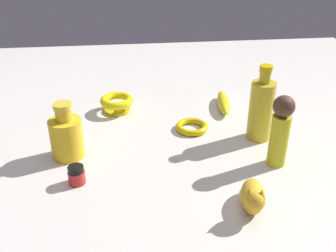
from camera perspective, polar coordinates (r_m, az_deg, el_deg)
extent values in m
plane|color=silver|center=(1.14, 0.00, -2.74)|extent=(2.00, 2.00, 0.00)
cylinder|color=gold|center=(1.17, 13.21, 2.11)|extent=(0.07, 0.07, 0.17)
cylinder|color=gold|center=(1.13, 13.79, 6.86)|extent=(0.03, 0.03, 0.03)
cylinder|color=#CBAF09|center=(1.12, 13.94, 8.05)|extent=(0.04, 0.04, 0.02)
ellipsoid|color=gold|center=(0.93, 12.08, -9.78)|extent=(0.12, 0.08, 0.06)
sphere|color=gold|center=(0.87, 12.34, -10.41)|extent=(0.05, 0.05, 0.05)
cone|color=gold|center=(0.86, 13.33, -9.43)|extent=(0.02, 0.02, 0.02)
cone|color=gold|center=(0.86, 11.61, -9.33)|extent=(0.02, 0.02, 0.02)
ellipsoid|color=gold|center=(0.97, 11.93, -8.47)|extent=(0.05, 0.03, 0.02)
cylinder|color=gold|center=(1.10, -14.36, -1.74)|extent=(0.09, 0.09, 0.11)
cylinder|color=gold|center=(1.06, -14.82, 1.65)|extent=(0.04, 0.04, 0.04)
cylinder|color=yellow|center=(1.05, -14.98, 2.81)|extent=(0.05, 0.05, 0.01)
cylinder|color=gold|center=(1.06, 15.64, -2.03)|extent=(0.05, 0.05, 0.14)
sphere|color=#4D3123|center=(1.02, 16.35, 2.75)|extent=(0.06, 0.06, 0.06)
torus|color=#DEBC09|center=(1.22, 3.45, -0.12)|extent=(0.10, 0.10, 0.02)
cylinder|color=red|center=(1.01, -12.99, -7.18)|extent=(0.04, 0.04, 0.03)
cylinder|color=gold|center=(1.00, -13.08, -6.48)|extent=(0.03, 0.03, 0.00)
cylinder|color=black|center=(0.99, -13.14, -6.06)|extent=(0.04, 0.04, 0.01)
cylinder|color=gold|center=(1.34, -7.31, 2.30)|extent=(0.08, 0.08, 0.01)
torus|color=yellow|center=(1.33, -7.40, 3.64)|extent=(0.11, 0.11, 0.03)
ellipsoid|color=yellow|center=(1.36, 7.98, 3.36)|extent=(0.18, 0.06, 0.04)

